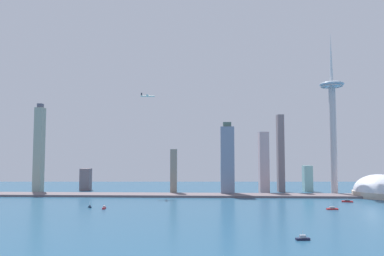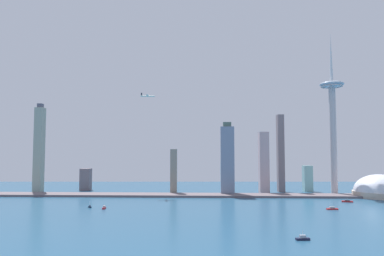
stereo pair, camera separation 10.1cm
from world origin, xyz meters
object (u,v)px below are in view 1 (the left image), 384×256
Objects in this scene: boat_2 at (104,208)px; boat_0 at (332,209)px; observation_tower at (332,110)px; boat_5 at (347,201)px; skyscraper_4 at (280,153)px; skyscraper_2 at (86,179)px; skyscraper_5 at (264,162)px; skyscraper_6 at (174,171)px; airplane at (148,96)px; boat_6 at (303,238)px; skyscraper_3 at (39,149)px; skyscraper_1 at (227,160)px; stadium_dome at (380,192)px; boat_4 at (90,207)px; skyscraper_0 at (308,178)px.

boat_0 is at bearing 90.28° from boat_2.
observation_tower is 192.50m from boat_5.
boat_5 is at bearing -63.35° from skyscraper_4.
skyscraper_5 reaches higher than skyscraper_2.
skyscraper_5 is at bearing -6.58° from skyscraper_2.
boat_0 is at bearing -36.76° from skyscraper_6.
boat_0 is (63.49, -204.42, -59.95)m from skyscraper_5.
skyscraper_4 is at bearing -84.93° from boat_0.
skyscraper_4 is 299.65m from airplane.
skyscraper_5 is at bearing 78.81° from boat_6.
skyscraper_3 is at bearing 5.08° from boat_5.
boat_2 is at bearing -136.59° from skyscraper_1.
skyscraper_3 is at bearing 177.36° from observation_tower.
boat_0 is 327.58m from boat_2.
skyscraper_1 is (-206.74, -9.59, -96.37)m from observation_tower.
observation_tower is 1.73× the size of skyscraper_3.
skyscraper_3 is at bearing 174.64° from skyscraper_6.
boat_5 is 409.57m from airplane.
skyscraper_6 reaches higher than skyscraper_2.
stadium_dome is at bearing -9.65° from skyscraper_2.
boat_5 is (-86.39, -70.11, -8.34)m from stadium_dome.
skyscraper_2 is 0.25× the size of skyscraper_3.
airplane is (-296.04, 176.73, 192.34)m from boat_0.
skyscraper_4 is 406.67m from boat_4.
skyscraper_2 is 0.38× the size of skyscraper_5.
skyscraper_1 is 230.44m from boat_0.
skyscraper_0 is at bearing 3.32° from skyscraper_3.
airplane reaches higher than skyscraper_0.
airplane is (-157.28, 4.97, 126.42)m from skyscraper_1.
skyscraper_5 is (-97.10, -36.93, 34.35)m from skyscraper_0.
stadium_dome is 511.51m from boat_4.
boat_0 reaches higher than boat_2.
boat_6 is (261.29, -185.24, 0.28)m from boat_4.
skyscraper_3 is (-86.38, -39.24, 66.00)m from skyscraper_2.
skyscraper_3 is 1.15× the size of skyscraper_4.
boat_0 is 1.53× the size of boat_2.
skyscraper_5 is at bearing -29.61° from boat_5.
skyscraper_2 is (-302.89, 76.29, -44.09)m from skyscraper_1.
boat_4 is at bearing -69.81° from skyscraper_2.
airplane is (-348.13, 97.48, 192.47)m from boat_5.
observation_tower reaches higher than skyscraper_4.
skyscraper_2 is 280.06m from boat_2.
skyscraper_4 is (503.94, 22.23, -8.99)m from skyscraper_3.
skyscraper_5 is 7.74× the size of boat_0.
skyscraper_1 is at bearing -5.64° from skyscraper_6.
observation_tower reaches higher than skyscraper_2.
skyscraper_4 is at bearing 2.80° from airplane.
boat_5 is 0.63× the size of airplane.
boat_2 is 0.77× the size of boat_6.
skyscraper_2 is 382.57m from skyscraper_5.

